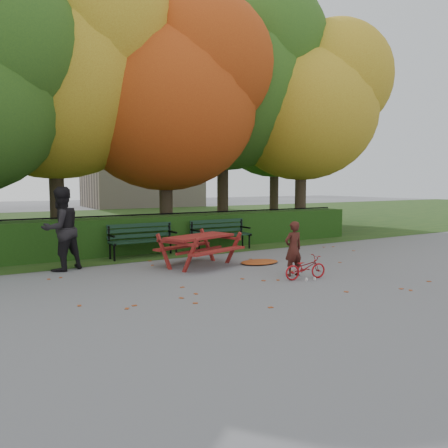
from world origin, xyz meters
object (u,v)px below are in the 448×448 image
tree_d (235,78)px  tree_g (283,113)px  tree_c (177,94)px  child (293,249)px  bicycle (305,267)px  tree_b (67,68)px  adult (61,229)px  bench_left (142,237)px  tree_e (312,102)px  bench_right (220,232)px  picnic_table (200,242)px

tree_d → tree_g: tree_d is taller
tree_c → child: bearing=-92.7°
tree_d → bicycle: bearing=-113.1°
tree_b → bicycle: tree_b is taller
tree_c → adult: size_ratio=4.27×
bench_left → adult: 2.38m
tree_b → tree_c: (3.28, -0.78, -0.58)m
tree_c → tree_d: (3.04, 1.27, 1.16)m
tree_d → child: 9.80m
tree_e → bench_right: tree_e is taller
tree_d → tree_g: 5.16m
tree_g → tree_e: bearing=-114.4°
tree_g → bench_left: 12.37m
bench_right → adult: (-4.60, -0.80, 0.42)m
tree_g → bench_left: size_ratio=4.75×
bench_right → tree_e: bearing=20.9°
bench_left → bench_right: 2.40m
tree_b → tree_g: tree_b is taller
tree_e → adult: tree_e is taller
child → bicycle: 0.51m
adult → tree_c: bearing=-169.1°
bench_left → tree_d: bearing=34.3°
picnic_table → bicycle: (1.16, -2.37, -0.32)m
tree_c → bench_right: tree_c is taller
tree_c → bicycle: size_ratio=8.68×
tree_c → tree_g: tree_g is taller
tree_e → bench_right: bearing=-159.1°
picnic_table → adult: (-2.87, 1.14, 0.37)m
tree_c → tree_g: bearing=26.9°
tree_d → bicycle: tree_d is taller
bench_right → bicycle: bearing=-97.5°
tree_c → tree_g: 8.43m
bicycle → child: bearing=9.0°
tree_d → tree_b: bearing=-175.6°
bench_left → child: 4.34m
tree_d → tree_g: bearing=29.6°
tree_d → tree_e: 3.15m
tree_b → adult: (-1.06, -3.85, -4.47)m
picnic_table → bench_left: bearing=90.8°
tree_e → bicycle: (-5.99, -6.38, -4.84)m
child → bicycle: (-0.00, -0.38, -0.34)m
tree_e → child: (-5.99, -6.00, -4.51)m
tree_e → tree_b: bearing=173.8°
tree_b → bench_left: (1.14, -3.04, -4.88)m
tree_g → tree_c: bearing=-153.1°
child → adult: bearing=-34.5°
tree_e → bicycle: 10.00m
tree_c → bicycle: 8.02m
bicycle → tree_c: bearing=6.8°
tree_b → tree_c: size_ratio=1.10×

